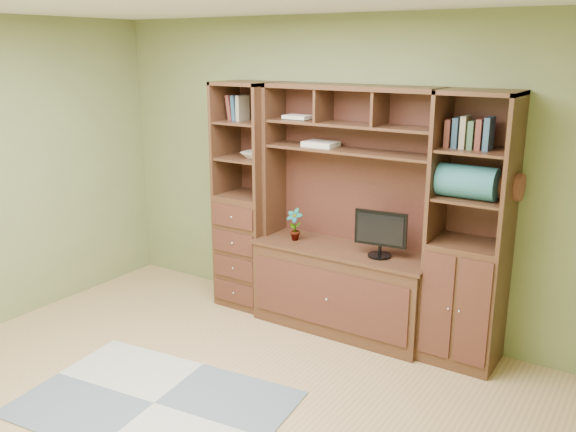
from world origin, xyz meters
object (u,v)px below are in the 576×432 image
Objects in this scene: left_tower at (248,197)px; right_tower at (470,232)px; monitor at (381,226)px; center_hutch at (343,214)px.

right_tower is (2.02, 0.00, 0.00)m from left_tower.
left_tower reaches higher than monitor.
right_tower is (1.02, 0.04, 0.00)m from center_hutch.
left_tower is 1.00× the size of right_tower.
right_tower is at bearing -0.57° from monitor.
right_tower is at bearing 2.23° from center_hutch.
center_hutch is 3.99× the size of monitor.
left_tower is 3.99× the size of monitor.
center_hutch is at bearing -177.77° from right_tower.
left_tower is at bearing 177.71° from center_hutch.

